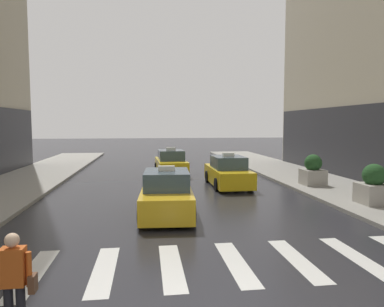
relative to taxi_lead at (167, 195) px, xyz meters
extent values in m
cube|color=silver|center=(-3.26, -4.83, -0.72)|extent=(0.50, 2.80, 0.01)
cube|color=silver|center=(-1.71, -4.83, -0.72)|extent=(0.50, 2.80, 0.01)
cube|color=silver|center=(-0.17, -4.83, -0.72)|extent=(0.50, 2.80, 0.01)
cube|color=silver|center=(1.37, -4.83, -0.72)|extent=(0.50, 2.80, 0.01)
cube|color=silver|center=(2.91, -4.83, -0.72)|extent=(0.50, 2.80, 0.01)
cube|color=silver|center=(4.46, -4.83, -0.72)|extent=(0.50, 2.80, 0.01)
cube|color=gold|center=(0.00, 0.02, -0.16)|extent=(2.06, 4.60, 0.84)
cube|color=#384C5B|center=(0.00, -0.08, 0.58)|extent=(1.72, 2.19, 0.64)
cube|color=silver|center=(0.00, -0.08, 0.99)|extent=(0.61, 0.27, 0.18)
cylinder|color=black|center=(-0.77, 1.42, -0.39)|extent=(0.26, 0.67, 0.66)
cylinder|color=black|center=(0.93, 1.32, -0.39)|extent=(0.26, 0.67, 0.66)
cylinder|color=black|center=(-0.93, -1.28, -0.39)|extent=(0.26, 0.67, 0.66)
cylinder|color=black|center=(0.78, -1.37, -0.39)|extent=(0.26, 0.67, 0.66)
cube|color=#F2EAB2|center=(-0.50, 2.33, -0.12)|extent=(0.20, 0.05, 0.14)
cube|color=#F2EAB2|center=(0.76, 2.25, -0.12)|extent=(0.20, 0.05, 0.14)
cube|color=yellow|center=(3.60, 5.46, -0.16)|extent=(1.81, 4.50, 0.84)
cube|color=#384C5B|center=(3.60, 5.36, 0.58)|extent=(1.60, 2.10, 0.64)
cube|color=silver|center=(3.60, 5.36, 0.99)|extent=(0.60, 0.24, 0.18)
cylinder|color=black|center=(2.75, 6.82, -0.39)|extent=(0.22, 0.66, 0.66)
cylinder|color=black|center=(4.46, 6.81, -0.39)|extent=(0.22, 0.66, 0.66)
cylinder|color=black|center=(2.74, 4.12, -0.39)|extent=(0.22, 0.66, 0.66)
cylinder|color=black|center=(4.45, 4.11, -0.39)|extent=(0.22, 0.66, 0.66)
cube|color=#F2EAB2|center=(2.97, 7.74, -0.12)|extent=(0.20, 0.04, 0.14)
cube|color=#F2EAB2|center=(4.23, 7.73, -0.12)|extent=(0.20, 0.04, 0.14)
cube|color=yellow|center=(0.87, 10.28, -0.16)|extent=(1.97, 4.57, 0.84)
cube|color=#384C5B|center=(0.87, 10.18, 0.58)|extent=(1.68, 2.16, 0.64)
cube|color=silver|center=(0.87, 10.18, 0.99)|extent=(0.61, 0.26, 0.18)
cylinder|color=black|center=(-0.04, 11.60, -0.39)|extent=(0.25, 0.67, 0.66)
cylinder|color=black|center=(1.67, 11.66, -0.39)|extent=(0.25, 0.67, 0.66)
cylinder|color=black|center=(0.07, 8.90, -0.39)|extent=(0.25, 0.67, 0.66)
cylinder|color=black|center=(1.77, 8.97, -0.39)|extent=(0.25, 0.67, 0.66)
cube|color=#F2EAB2|center=(0.15, 12.53, -0.12)|extent=(0.20, 0.05, 0.14)
cube|color=#F2EAB2|center=(1.41, 12.58, -0.12)|extent=(0.20, 0.05, 0.14)
cube|color=#BF5119|center=(-2.79, -7.22, 0.40)|extent=(0.36, 0.24, 0.60)
sphere|color=beige|center=(-2.79, -7.22, 0.82)|extent=(0.22, 0.22, 0.22)
cylinder|color=#BF5119|center=(-2.56, -7.22, 0.35)|extent=(0.09, 0.09, 0.55)
cube|color=brown|center=(-2.51, -7.22, 0.12)|extent=(0.10, 0.20, 0.28)
cube|color=#A8A399|center=(8.25, -0.04, -0.17)|extent=(1.10, 1.10, 0.80)
sphere|color=#234C23|center=(8.25, -0.04, 0.58)|extent=(0.90, 0.90, 0.90)
cube|color=#A8A399|center=(7.92, 4.44, -0.17)|extent=(1.10, 1.10, 0.80)
sphere|color=#234C23|center=(7.92, 4.44, 0.58)|extent=(0.90, 0.90, 0.90)
camera|label=1|loc=(-0.73, -12.77, 2.58)|focal=32.78mm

